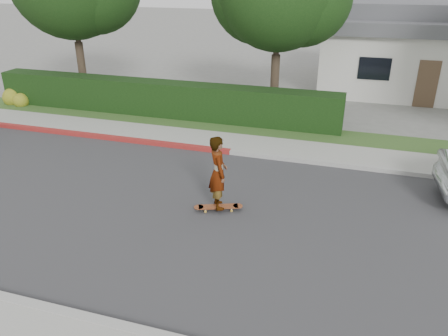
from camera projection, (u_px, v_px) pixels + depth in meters
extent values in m
plane|color=slate|center=(150.00, 207.00, 11.52)|extent=(120.00, 120.00, 0.00)
cube|color=#2D2D30|center=(150.00, 207.00, 11.52)|extent=(60.00, 8.00, 0.01)
cube|color=#9E9E99|center=(51.00, 310.00, 7.92)|extent=(60.00, 0.20, 0.15)
cube|color=#9E9E99|center=(203.00, 149.00, 15.05)|extent=(60.00, 0.20, 0.15)
cube|color=maroon|center=(77.00, 134.00, 16.39)|extent=(12.00, 0.21, 0.15)
cube|color=gray|center=(211.00, 140.00, 15.84)|extent=(60.00, 1.60, 0.12)
cube|color=#2D4C1E|center=(224.00, 127.00, 17.23)|extent=(60.00, 1.60, 0.10)
cube|color=black|center=(160.00, 99.00, 18.27)|extent=(15.00, 1.00, 1.50)
sphere|color=#2D4C19|center=(13.00, 98.00, 20.01)|extent=(0.90, 0.90, 0.90)
sphere|color=#2D4C19|center=(21.00, 101.00, 19.70)|extent=(0.70, 0.70, 0.70)
cylinder|color=#33261C|center=(82.00, 72.00, 20.35)|extent=(0.36, 0.36, 2.70)
cylinder|color=#33261C|center=(76.00, 27.00, 19.51)|extent=(0.24, 0.24, 2.25)
cylinder|color=#33261C|center=(274.00, 85.00, 18.42)|extent=(0.36, 0.36, 2.52)
cylinder|color=#33261C|center=(277.00, 39.00, 17.63)|extent=(0.24, 0.24, 2.10)
cube|color=beige|center=(424.00, 58.00, 22.66)|extent=(10.00, 8.00, 3.00)
cube|color=#4C4C51|center=(431.00, 22.00, 21.91)|extent=(10.60, 8.60, 0.60)
cube|color=#4C4C51|center=(433.00, 9.00, 21.66)|extent=(8.40, 6.40, 0.80)
cube|color=black|center=(374.00, 69.00, 19.79)|extent=(1.40, 0.06, 1.00)
cube|color=brown|center=(427.00, 84.00, 19.41)|extent=(0.90, 0.06, 2.10)
cylinder|color=gold|center=(205.00, 211.00, 11.22)|extent=(0.08, 0.06, 0.07)
cylinder|color=gold|center=(205.00, 208.00, 11.39)|extent=(0.08, 0.06, 0.07)
cylinder|color=gold|center=(232.00, 210.00, 11.26)|extent=(0.08, 0.06, 0.07)
cylinder|color=gold|center=(231.00, 207.00, 11.43)|extent=(0.08, 0.06, 0.07)
cube|color=silver|center=(205.00, 208.00, 11.29)|extent=(0.13, 0.21, 0.03)
cube|color=silver|center=(231.00, 207.00, 11.33)|extent=(0.13, 0.21, 0.03)
cube|color=#632C16|center=(218.00, 207.00, 11.30)|extent=(1.04, 0.59, 0.02)
cylinder|color=#632C16|center=(199.00, 207.00, 11.27)|extent=(0.32, 0.32, 0.02)
cylinder|color=#632C16|center=(238.00, 206.00, 11.33)|extent=(0.32, 0.32, 0.02)
imported|color=white|center=(218.00, 173.00, 10.89)|extent=(0.75, 0.84, 1.93)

